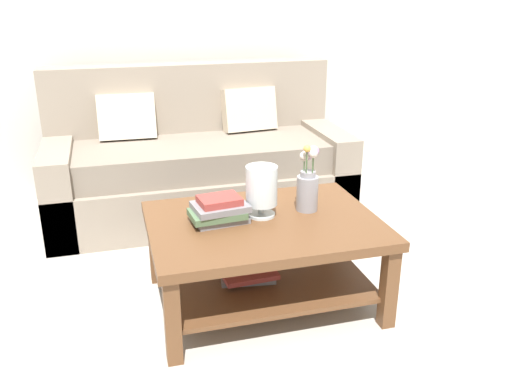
{
  "coord_description": "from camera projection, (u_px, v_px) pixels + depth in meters",
  "views": [
    {
      "loc": [
        -0.73,
        -2.76,
        1.59
      ],
      "look_at": [
        -0.02,
        -0.18,
        0.58
      ],
      "focal_mm": 38.01,
      "sensor_mm": 36.0,
      "label": 1
    }
  ],
  "objects": [
    {
      "name": "book_stack_main",
      "position": [
        219.0,
        210.0,
        2.72
      ],
      "size": [
        0.31,
        0.23,
        0.13
      ],
      "color": "slate",
      "rests_on": "coffee_table"
    },
    {
      "name": "coffee_table",
      "position": [
        263.0,
        244.0,
        2.8
      ],
      "size": [
        1.17,
        0.86,
        0.48
      ],
      "color": "brown",
      "rests_on": "ground"
    },
    {
      "name": "back_wall",
      "position": [
        195.0,
        19.0,
        4.24
      ],
      "size": [
        6.4,
        0.12,
        2.7
      ],
      "primitive_type": "cube",
      "color": "beige",
      "rests_on": "ground"
    },
    {
      "name": "flower_pitcher",
      "position": [
        308.0,
        184.0,
        2.84
      ],
      "size": [
        0.12,
        0.11,
        0.37
      ],
      "color": "gray",
      "rests_on": "coffee_table"
    },
    {
      "name": "couch",
      "position": [
        198.0,
        164.0,
        3.99
      ],
      "size": [
        2.13,
        0.9,
        1.06
      ],
      "color": "gray",
      "rests_on": "ground"
    },
    {
      "name": "glass_hurricane_vase",
      "position": [
        262.0,
        188.0,
        2.76
      ],
      "size": [
        0.16,
        0.16,
        0.27
      ],
      "color": "silver",
      "rests_on": "coffee_table"
    },
    {
      "name": "ground_plane",
      "position": [
        250.0,
        271.0,
        3.23
      ],
      "size": [
        10.0,
        10.0,
        0.0
      ],
      "primitive_type": "plane",
      "color": "#B7B2A8"
    }
  ]
}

